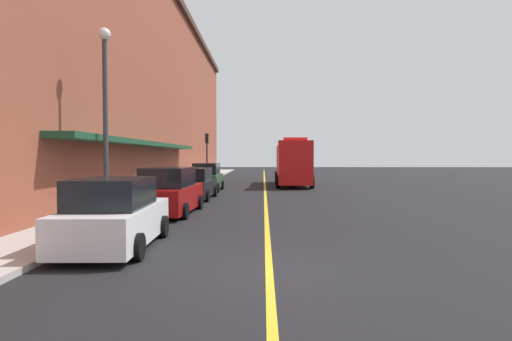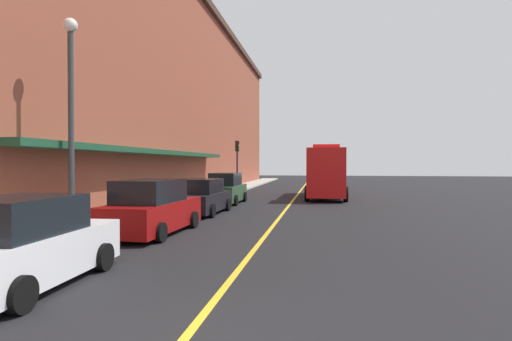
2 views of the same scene
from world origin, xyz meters
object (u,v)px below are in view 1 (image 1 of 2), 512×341
Objects in this scene: parking_meter_1 at (169,180)px; parking_meter_2 at (118,193)px; street_lamp_left at (105,102)px; parked_car_1 at (170,192)px; parked_car_3 at (207,178)px; fire_truck at (293,163)px; parking_meter_0 at (114,194)px; parked_car_2 at (195,184)px; parked_car_0 at (115,216)px; traffic_light_near at (207,148)px.

parking_meter_1 and parking_meter_2 have the same top height.
parking_meter_2 is 0.19× the size of street_lamp_left.
parked_car_1 reaches higher than parked_car_3.
parked_car_3 reaches higher than parking_meter_2.
fire_truck is (6.26, 16.76, 0.89)m from parked_car_1.
parked_car_3 is 13.96m from parking_meter_0.
parking_meter_0 is at bearing -55.77° from street_lamp_left.
parked_car_2 is at bearing 80.07° from parking_meter_2.
street_lamp_left is (-1.96, -1.75, 3.51)m from parked_car_1.
fire_truck is 6.89× the size of parking_meter_0.
parked_car_2 is at bearing -1.99° from parked_car_0.
parked_car_0 is 0.65× the size of street_lamp_left.
fire_truck is at bearing -16.85° from parked_car_0.
parked_car_2 is 15.35m from traffic_light_near.
parked_car_0 is at bearing -83.53° from parking_meter_1.
parked_car_3 is 10.12m from traffic_light_near.
parking_meter_0 is at bearing -90.00° from parking_meter_1.
fire_truck is at bearing 68.57° from parking_meter_0.
parked_car_1 is at bearing 58.55° from parking_meter_2.
parking_meter_1 is (-1.37, 12.13, 0.21)m from parked_car_0.
parked_car_3 is 3.28× the size of parking_meter_2.
parked_car_3 is at bearing 1.98° from parked_car_1.
parked_car_0 is 0.96× the size of parked_car_2.
parking_meter_1 is 7.97m from parking_meter_2.
parked_car_2 reaches higher than parking_meter_2.
parking_meter_1 is 1.00× the size of parking_meter_2.
parked_car_2 reaches higher than parking_meter_0.
parked_car_1 is 1.14× the size of traffic_light_near.
parked_car_0 is 27.54m from traffic_light_near.
parking_meter_0 is at bearing 175.02° from parked_car_3.
parked_car_1 is (-0.02, 6.38, 0.04)m from parked_car_0.
parked_car_0 is 17.64m from parked_car_3.
parked_car_0 is 3.38× the size of parking_meter_1.
parked_car_0 reaches higher than parking_meter_2.
traffic_light_near reaches higher than parking_meter_1.
parking_meter_2 is (-7.61, -18.98, -0.72)m from fire_truck.
fire_truck reaches higher than parked_car_2.
parking_meter_2 is at bearing 90.00° from parking_meter_0.
parked_car_2 is 8.26m from parking_meter_2.
parked_car_3 is 0.48× the size of fire_truck.
parking_meter_2 is (-1.42, -8.13, 0.25)m from parked_car_2.
parked_car_3 reaches higher than parked_car_0.
parking_meter_0 is at bearing -90.15° from traffic_light_near.
parking_meter_2 is at bearing -90.00° from parking_meter_1.
parked_car_1 is at bearing -19.55° from fire_truck.
traffic_light_near is (0.06, 23.25, 2.10)m from parking_meter_2.
parked_car_3 is 3.28× the size of parking_meter_1.
parking_meter_2 is 3.43m from street_lamp_left.
parking_meter_1 is (-7.61, -11.01, -0.72)m from fire_truck.
traffic_light_near is at bearing 0.98° from parked_car_0.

